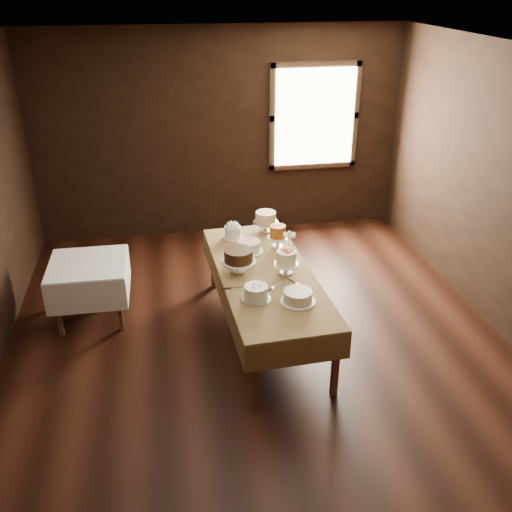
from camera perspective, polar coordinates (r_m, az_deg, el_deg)
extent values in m
cube|color=black|center=(5.71, 0.36, -9.45)|extent=(5.00, 6.00, 0.01)
cube|color=beige|center=(4.65, 0.46, 19.67)|extent=(5.00, 6.00, 0.01)
cube|color=black|center=(7.83, -3.67, 12.08)|extent=(5.00, 0.02, 2.80)
cube|color=black|center=(2.63, 13.32, -22.61)|extent=(5.00, 0.02, 2.80)
cube|color=#FFEABF|center=(7.97, 5.93, 13.74)|extent=(1.10, 0.05, 1.30)
cube|color=#4C301B|center=(4.87, -0.29, -12.07)|extent=(0.06, 0.06, 0.64)
cube|color=#4C301B|center=(6.64, -4.34, -0.69)|extent=(0.06, 0.06, 0.64)
cube|color=#4C301B|center=(5.04, 8.00, -10.79)|extent=(0.06, 0.06, 0.64)
cube|color=#4C301B|center=(6.77, 1.79, -0.06)|extent=(0.06, 0.06, 0.64)
cube|color=#4C301B|center=(5.60, 0.96, -1.93)|extent=(0.96, 2.29, 0.04)
cube|color=#9E7F4A|center=(5.59, 0.96, -1.69)|extent=(1.02, 2.35, 0.01)
cube|color=#4C301B|center=(6.10, -19.34, -5.15)|extent=(0.04, 0.04, 0.61)
cube|color=#4C301B|center=(6.62, -18.61, -2.40)|extent=(0.04, 0.04, 0.61)
cube|color=#4C301B|center=(6.01, -13.61, -4.80)|extent=(0.04, 0.04, 0.61)
cube|color=#4C301B|center=(6.54, -13.35, -2.04)|extent=(0.04, 0.04, 0.61)
cube|color=#4C301B|center=(6.16, -16.62, -0.94)|extent=(0.72, 0.72, 0.04)
cube|color=white|center=(6.15, -16.65, -0.72)|extent=(0.80, 0.80, 0.01)
cylinder|color=white|center=(6.32, -2.35, 1.89)|extent=(0.22, 0.22, 0.01)
cylinder|color=white|center=(6.29, -2.36, 2.46)|extent=(0.23, 0.23, 0.13)
cylinder|color=silver|center=(6.44, 0.99, 2.98)|extent=(0.29, 0.29, 0.13)
cylinder|color=#D3BD8C|center=(6.39, 1.00, 4.02)|extent=(0.32, 0.32, 0.12)
cylinder|color=white|center=(6.00, -0.73, 0.49)|extent=(0.31, 0.31, 0.01)
cylinder|color=white|center=(5.97, -0.73, 0.98)|extent=(0.25, 0.25, 0.10)
cylinder|color=white|center=(6.08, 2.19, 1.47)|extent=(0.23, 0.23, 0.13)
cylinder|color=#A25617|center=(6.03, 2.22, 2.59)|extent=(0.23, 0.23, 0.13)
cylinder|color=white|center=(5.58, -1.76, -0.97)|extent=(0.34, 0.34, 0.13)
cylinder|color=#3B200C|center=(5.52, -1.77, 0.17)|extent=(0.39, 0.39, 0.12)
cylinder|color=white|center=(5.55, 3.04, -1.21)|extent=(0.25, 0.25, 0.12)
cylinder|color=#F0EAB4|center=(5.49, 3.07, -0.03)|extent=(0.27, 0.27, 0.13)
cylinder|color=silver|center=(5.13, 0.00, -4.35)|extent=(0.27, 0.27, 0.01)
cylinder|color=white|center=(5.10, 0.00, -3.68)|extent=(0.29, 0.29, 0.13)
cylinder|color=white|center=(5.11, 4.22, -4.58)|extent=(0.32, 0.32, 0.01)
cylinder|color=beige|center=(5.08, 4.24, -4.04)|extent=(0.37, 0.37, 0.10)
cube|color=silver|center=(5.35, 2.04, -3.00)|extent=(0.20, 0.17, 0.01)
cube|color=silver|center=(5.37, 4.46, -2.95)|extent=(0.13, 0.22, 0.01)
cube|color=silver|center=(5.84, -0.36, -0.30)|extent=(0.04, 0.24, 0.01)
cube|color=silver|center=(5.89, 2.74, -0.06)|extent=(0.20, 0.17, 0.01)
cube|color=silver|center=(5.33, -1.75, -3.14)|extent=(0.24, 0.05, 0.01)
imported|color=#2D2823|center=(5.77, 3.32, -0.07)|extent=(0.16, 0.16, 0.12)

